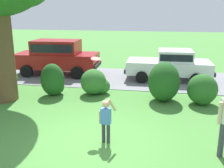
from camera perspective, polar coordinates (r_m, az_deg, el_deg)
ground_plane at (r=7.50m, az=-4.49°, el=-12.20°), size 80.00×80.00×0.00m
driveway_strip at (r=14.07m, az=3.00°, el=1.28°), size 28.00×4.40×0.02m
shrub_near_tree at (r=12.51m, az=-22.58°, el=0.98°), size 1.26×1.40×1.17m
shrub_centre_left at (r=11.41m, az=-12.59°, el=0.57°), size 1.00×0.99×1.37m
shrub_centre at (r=11.33m, az=-3.66°, el=0.30°), size 1.24×1.19×1.09m
shrub_centre_right at (r=10.59m, az=11.12°, el=0.49°), size 1.24×1.47×1.56m
shrub_far_end at (r=10.63m, az=18.93°, el=-1.39°), size 1.14×1.07×1.18m
parked_sedan at (r=13.92m, az=12.47°, el=4.30°), size 4.44×2.17×1.56m
parked_suv at (r=15.05m, az=-11.82°, el=6.06°), size 4.78×2.26×1.92m
child_thrower at (r=7.12m, az=-1.33°, el=-7.33°), size 0.47×0.24×1.29m
frisbee at (r=7.71m, az=-3.56°, el=5.43°), size 0.29×0.28×0.10m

